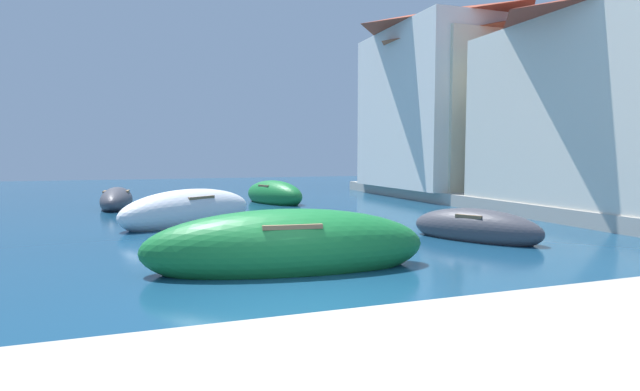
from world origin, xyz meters
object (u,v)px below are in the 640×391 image
Objects in this scene: moored_boat_3 at (287,248)px; moored_boat_5 at (274,195)px; moored_boat_1 at (117,200)px; moored_boat_4 at (189,211)px; waterfront_building_annex at (449,97)px; waterfront_building_far at (449,107)px; moored_boat_2 at (475,228)px; waterfront_building_main at (613,96)px.

moored_boat_3 is 1.34× the size of moored_boat_5.
moored_boat_4 is at bearing -154.91° from moored_boat_1.
moored_boat_5 is at bearing -174.63° from waterfront_building_annex.
waterfront_building_far is (16.19, 0.66, 4.32)m from moored_boat_1.
moored_boat_4 is 16.06m from waterfront_building_annex.
moored_boat_1 reaches higher than moored_boat_2.
waterfront_building_far reaches higher than moored_boat_2.
waterfront_building_annex is at bearing 77.05° from moored_boat_5.
moored_boat_3 is 1.11× the size of moored_boat_4.
moored_boat_4 is at bearing -154.81° from waterfront_building_far.
waterfront_building_far is (7.24, 12.10, 4.34)m from moored_boat_2.
moored_boat_4 is 0.57× the size of waterfront_building_main.
waterfront_building_annex is at bearing -84.12° from moored_boat_1.
waterfront_building_far reaches higher than moored_boat_5.
moored_boat_3 is at bearing -161.76° from moored_boat_1.
waterfront_building_annex reaches higher than waterfront_building_far.
moored_boat_1 is at bearing -109.68° from moored_boat_5.
waterfront_building_main is 1.01× the size of waterfront_building_far.
moored_boat_3 is 13.81m from waterfront_building_main.
waterfront_building_main is 9.74m from waterfront_building_far.
waterfront_building_annex is at bearing 90.00° from waterfront_building_main.
moored_boat_3 is (3.50, -13.05, 0.11)m from moored_boat_1.
waterfront_building_main is at bearing 28.89° from moored_boat_5.
moored_boat_4 is 15.87m from waterfront_building_far.
moored_boat_1 is 0.97× the size of moored_boat_5.
waterfront_building_main reaches higher than moored_boat_4.
moored_boat_1 is 0.44× the size of waterfront_building_annex.
moored_boat_2 is at bearing -6.40° from moored_boat_5.
waterfront_building_far reaches higher than moored_boat_1.
moored_boat_5 is 0.47× the size of waterfront_building_main.
moored_boat_4 is at bearing -154.51° from waterfront_building_annex.
moored_boat_2 is 5.68m from moored_boat_3.
waterfront_building_far is at bearing -59.54° from moored_boat_2.
moored_boat_2 is at bearing -161.82° from waterfront_building_main.
waterfront_building_annex is at bearing 90.00° from waterfront_building_far.
waterfront_building_main is (9.62, -8.91, 3.79)m from moored_boat_5.
moored_boat_3 is 19.15m from waterfront_building_far.
moored_boat_2 is 0.86× the size of moored_boat_5.
waterfront_building_main is (13.84, -3.21, 3.76)m from moored_boat_4.
moored_boat_1 is 16.77m from waterfront_building_far.
moored_boat_3 is (-5.45, -1.61, 0.12)m from moored_boat_2.
waterfront_building_annex is 0.53m from waterfront_building_far.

